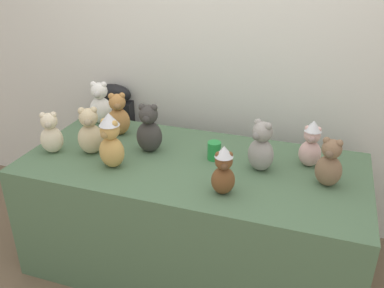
{
  "coord_description": "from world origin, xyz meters",
  "views": [
    {
      "loc": [
        0.69,
        -1.77,
        1.91
      ],
      "look_at": [
        0.0,
        0.25,
        0.87
      ],
      "focal_mm": 38.7,
      "sensor_mm": 36.0,
      "label": 1
    }
  ],
  "objects_px": {
    "display_table": "(192,215)",
    "teddy_bear_chestnut": "(223,171)",
    "teddy_bear_snow": "(100,104)",
    "teddy_bear_cream": "(51,134)",
    "teddy_bear_ash": "(261,147)",
    "teddy_bear_honey": "(111,141)",
    "teddy_bear_blush": "(311,144)",
    "teddy_bear_sand": "(90,132)",
    "teddy_bear_mocha": "(329,164)",
    "instrument_case": "(117,142)",
    "teddy_bear_charcoal": "(149,130)",
    "party_cup_green": "(214,151)",
    "teddy_bear_caramel": "(118,115)"
  },
  "relations": [
    {
      "from": "teddy_bear_snow",
      "to": "teddy_bear_caramel",
      "type": "bearing_deg",
      "value": -45.77
    },
    {
      "from": "display_table",
      "to": "teddy_bear_snow",
      "type": "height_order",
      "value": "teddy_bear_snow"
    },
    {
      "from": "teddy_bear_cream",
      "to": "party_cup_green",
      "type": "relative_size",
      "value": 2.39
    },
    {
      "from": "teddy_bear_caramel",
      "to": "teddy_bear_cream",
      "type": "bearing_deg",
      "value": -153.39
    },
    {
      "from": "teddy_bear_snow",
      "to": "party_cup_green",
      "type": "distance_m",
      "value": 0.95
    },
    {
      "from": "teddy_bear_ash",
      "to": "teddy_bear_snow",
      "type": "xyz_separation_m",
      "value": [
        -1.19,
        0.31,
        0.0
      ]
    },
    {
      "from": "teddy_bear_ash",
      "to": "teddy_bear_snow",
      "type": "height_order",
      "value": "teddy_bear_snow"
    },
    {
      "from": "instrument_case",
      "to": "teddy_bear_honey",
      "type": "relative_size",
      "value": 2.93
    },
    {
      "from": "teddy_bear_honey",
      "to": "teddy_bear_snow",
      "type": "distance_m",
      "value": 0.66
    },
    {
      "from": "teddy_bear_ash",
      "to": "teddy_bear_chestnut",
      "type": "distance_m",
      "value": 0.33
    },
    {
      "from": "teddy_bear_honey",
      "to": "teddy_bear_caramel",
      "type": "xyz_separation_m",
      "value": [
        -0.17,
        0.41,
        -0.03
      ]
    },
    {
      "from": "teddy_bear_honey",
      "to": "party_cup_green",
      "type": "bearing_deg",
      "value": 36.2
    },
    {
      "from": "teddy_bear_ash",
      "to": "teddy_bear_chestnut",
      "type": "height_order",
      "value": "teddy_bear_ash"
    },
    {
      "from": "instrument_case",
      "to": "teddy_bear_caramel",
      "type": "relative_size",
      "value": 3.32
    },
    {
      "from": "instrument_case",
      "to": "teddy_bear_charcoal",
      "type": "distance_m",
      "value": 0.85
    },
    {
      "from": "teddy_bear_sand",
      "to": "teddy_bear_caramel",
      "type": "xyz_separation_m",
      "value": [
        0.03,
        0.3,
        -0.0
      ]
    },
    {
      "from": "teddy_bear_caramel",
      "to": "party_cup_green",
      "type": "distance_m",
      "value": 0.72
    },
    {
      "from": "display_table",
      "to": "teddy_bear_sand",
      "type": "bearing_deg",
      "value": -172.78
    },
    {
      "from": "teddy_bear_snow",
      "to": "party_cup_green",
      "type": "relative_size",
      "value": 2.79
    },
    {
      "from": "teddy_bear_honey",
      "to": "teddy_bear_snow",
      "type": "relative_size",
      "value": 1.08
    },
    {
      "from": "party_cup_green",
      "to": "teddy_bear_snow",
      "type": "bearing_deg",
      "value": 163.43
    },
    {
      "from": "teddy_bear_sand",
      "to": "teddy_bear_charcoal",
      "type": "relative_size",
      "value": 0.97
    },
    {
      "from": "teddy_bear_sand",
      "to": "teddy_bear_mocha",
      "type": "bearing_deg",
      "value": -25.25
    },
    {
      "from": "instrument_case",
      "to": "teddy_bear_ash",
      "type": "distance_m",
      "value": 1.39
    },
    {
      "from": "instrument_case",
      "to": "teddy_bear_charcoal",
      "type": "xyz_separation_m",
      "value": [
        0.53,
        -0.53,
        0.41
      ]
    },
    {
      "from": "teddy_bear_sand",
      "to": "teddy_bear_cream",
      "type": "relative_size",
      "value": 1.13
    },
    {
      "from": "teddy_bear_charcoal",
      "to": "party_cup_green",
      "type": "xyz_separation_m",
      "value": [
        0.4,
        0.02,
        -0.09
      ]
    },
    {
      "from": "teddy_bear_honey",
      "to": "teddy_bear_caramel",
      "type": "height_order",
      "value": "teddy_bear_honey"
    },
    {
      "from": "teddy_bear_sand",
      "to": "teddy_bear_snow",
      "type": "distance_m",
      "value": 0.47
    },
    {
      "from": "teddy_bear_sand",
      "to": "display_table",
      "type": "bearing_deg",
      "value": -21.09
    },
    {
      "from": "teddy_bear_honey",
      "to": "teddy_bear_blush",
      "type": "relative_size",
      "value": 1.18
    },
    {
      "from": "teddy_bear_snow",
      "to": "teddy_bear_blush",
      "type": "height_order",
      "value": "teddy_bear_snow"
    },
    {
      "from": "teddy_bear_snow",
      "to": "teddy_bear_cream",
      "type": "relative_size",
      "value": 1.17
    },
    {
      "from": "teddy_bear_snow",
      "to": "teddy_bear_mocha",
      "type": "height_order",
      "value": "teddy_bear_snow"
    },
    {
      "from": "teddy_bear_honey",
      "to": "teddy_bear_chestnut",
      "type": "relative_size",
      "value": 1.23
    },
    {
      "from": "teddy_bear_cream",
      "to": "party_cup_green",
      "type": "distance_m",
      "value": 0.99
    },
    {
      "from": "teddy_bear_sand",
      "to": "teddy_bear_mocha",
      "type": "relative_size",
      "value": 1.1
    },
    {
      "from": "teddy_bear_sand",
      "to": "teddy_bear_blush",
      "type": "relative_size",
      "value": 1.07
    },
    {
      "from": "party_cup_green",
      "to": "teddy_bear_sand",
      "type": "bearing_deg",
      "value": -167.5
    },
    {
      "from": "instrument_case",
      "to": "teddy_bear_cream",
      "type": "distance_m",
      "value": 0.83
    },
    {
      "from": "teddy_bear_honey",
      "to": "display_table",
      "type": "bearing_deg",
      "value": 33.27
    },
    {
      "from": "display_table",
      "to": "teddy_bear_chestnut",
      "type": "relative_size",
      "value": 7.43
    },
    {
      "from": "display_table",
      "to": "teddy_bear_blush",
      "type": "relative_size",
      "value": 7.15
    },
    {
      "from": "instrument_case",
      "to": "teddy_bear_mocha",
      "type": "height_order",
      "value": "teddy_bear_mocha"
    },
    {
      "from": "teddy_bear_mocha",
      "to": "teddy_bear_blush",
      "type": "relative_size",
      "value": 0.97
    },
    {
      "from": "teddy_bear_charcoal",
      "to": "teddy_bear_cream",
      "type": "height_order",
      "value": "teddy_bear_charcoal"
    },
    {
      "from": "display_table",
      "to": "teddy_bear_blush",
      "type": "height_order",
      "value": "teddy_bear_blush"
    },
    {
      "from": "instrument_case",
      "to": "teddy_bear_ash",
      "type": "bearing_deg",
      "value": -32.08
    },
    {
      "from": "party_cup_green",
      "to": "teddy_bear_blush",
      "type": "bearing_deg",
      "value": 10.45
    },
    {
      "from": "teddy_bear_charcoal",
      "to": "teddy_bear_caramel",
      "type": "bearing_deg",
      "value": 139.69
    }
  ]
}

